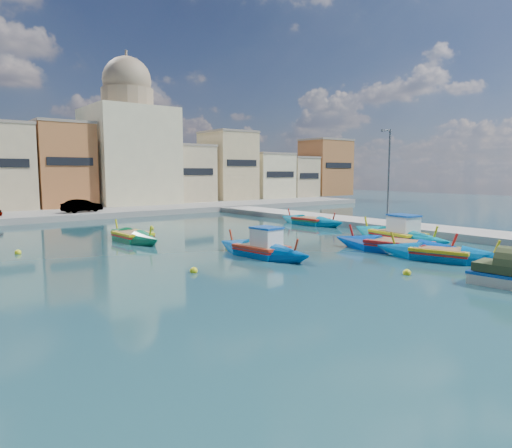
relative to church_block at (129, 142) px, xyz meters
name	(u,v)px	position (x,y,z in m)	size (l,w,h in m)	color
ground	(267,271)	(-10.00, -40.00, -8.41)	(160.00, 160.00, 0.00)	#112B35
east_quay	(462,234)	(8.00, -40.00, -8.16)	(4.00, 70.00, 0.50)	gray
north_quay	(69,215)	(-10.00, -8.00, -8.11)	(80.00, 8.00, 0.60)	gray
north_townhouses	(106,169)	(-3.32, -0.64, -3.41)	(83.20, 7.87, 10.19)	tan
church_block	(129,142)	(0.00, 0.00, 0.00)	(10.00, 10.00, 19.10)	beige
quay_street_lamp	(388,176)	(7.44, -34.00, -4.07)	(1.18, 0.16, 8.00)	#595B60
luzzu_turquoise_cabin	(398,236)	(2.70, -38.35, -8.06)	(3.59, 9.07, 2.85)	#008AA5
luzzu_blue_cabin	(262,251)	(-7.89, -36.92, -8.10)	(2.45, 7.32, 2.54)	#0050A5
luzzu_cyan_mid	(310,222)	(5.00, -27.74, -8.18)	(2.05, 7.55, 2.21)	#006F9B
luzzu_green	(133,238)	(-11.29, -27.26, -8.17)	(2.17, 7.07, 2.20)	#0A7248
luzzu_blue_south	(399,248)	(-0.92, -40.92, -8.15)	(3.58, 8.83, 2.49)	#003DAA
luzzu_cyan_south	(441,256)	(-1.12, -43.68, -8.17)	(3.89, 7.51, 2.27)	#005699
tender_near	(509,276)	(-4.11, -48.36, -7.97)	(1.87, 3.05, 1.43)	beige
mooring_buoys	(222,249)	(-8.52, -33.93, -8.33)	(19.85, 22.74, 0.36)	yellow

